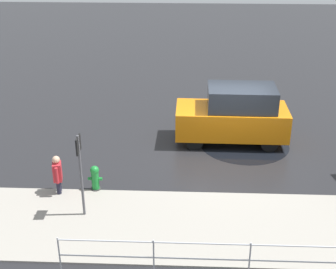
# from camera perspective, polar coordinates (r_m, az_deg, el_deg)

# --- Properties ---
(ground_plane) EXTENTS (60.00, 60.00, 0.00)m
(ground_plane) POSITION_cam_1_polar(r_m,az_deg,el_deg) (16.18, 7.57, -2.27)
(ground_plane) COLOR black
(kerb_strip) EXTENTS (24.00, 3.20, 0.04)m
(kerb_strip) POSITION_cam_1_polar(r_m,az_deg,el_deg) (12.61, 9.06, -11.02)
(kerb_strip) COLOR gray
(kerb_strip) RESTS_ON ground
(moving_hatchback) EXTENTS (3.92, 1.75, 2.06)m
(moving_hatchback) POSITION_cam_1_polar(r_m,az_deg,el_deg) (16.63, 8.06, 2.39)
(moving_hatchback) COLOR orange
(moving_hatchback) RESTS_ON ground
(fire_hydrant) EXTENTS (0.42, 0.31, 0.80)m
(fire_hydrant) POSITION_cam_1_polar(r_m,az_deg,el_deg) (13.94, -8.88, -5.30)
(fire_hydrant) COLOR #197A2D
(fire_hydrant) RESTS_ON ground
(pedestrian) EXTENTS (0.31, 0.56, 1.22)m
(pedestrian) POSITION_cam_1_polar(r_m,az_deg,el_deg) (13.86, -13.32, -4.57)
(pedestrian) COLOR #B2262D
(pedestrian) RESTS_ON ground
(metal_railing) EXTENTS (8.43, 0.04, 1.05)m
(metal_railing) POSITION_cam_1_polar(r_m,az_deg,el_deg) (10.62, 9.97, -14.25)
(metal_railing) COLOR #B7BABF
(metal_railing) RESTS_ON ground
(sign_post) EXTENTS (0.07, 0.44, 2.40)m
(sign_post) POSITION_cam_1_polar(r_m,az_deg,el_deg) (12.28, -10.67, -3.61)
(sign_post) COLOR #4C4C51
(sign_post) RESTS_ON ground
(puddle_patch) EXTENTS (3.17, 3.17, 0.01)m
(puddle_patch) POSITION_cam_1_polar(r_m,az_deg,el_deg) (16.89, 9.25, -1.14)
(puddle_patch) COLOR black
(puddle_patch) RESTS_ON ground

